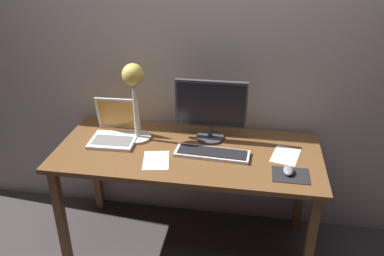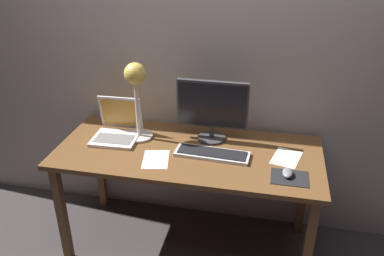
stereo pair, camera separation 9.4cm
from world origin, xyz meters
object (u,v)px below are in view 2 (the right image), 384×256
object	(u,v)px
desk_lamp	(136,86)
mouse	(288,173)
keyboard_main	(212,154)
monitor	(212,108)
laptop	(118,126)

from	to	relation	value
desk_lamp	mouse	distance (m)	1.02
keyboard_main	desk_lamp	xyz separation A→B (m)	(-0.50, 0.13, 0.34)
monitor	desk_lamp	size ratio (longest dim) A/B	0.89
laptop	desk_lamp	world-z (taller)	desk_lamp
laptop	mouse	world-z (taller)	laptop
mouse	desk_lamp	bearing A→B (deg)	164.21
laptop	monitor	bearing A→B (deg)	7.44
mouse	keyboard_main	bearing A→B (deg)	163.45
laptop	mouse	bearing A→B (deg)	-13.34
monitor	desk_lamp	distance (m)	0.48
monitor	keyboard_main	xyz separation A→B (m)	(0.04, -0.20, -0.21)
desk_lamp	monitor	bearing A→B (deg)	8.36
keyboard_main	desk_lamp	size ratio (longest dim) A/B	0.90
desk_lamp	mouse	size ratio (longest dim) A/B	5.16
monitor	laptop	bearing A→B (deg)	-172.56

